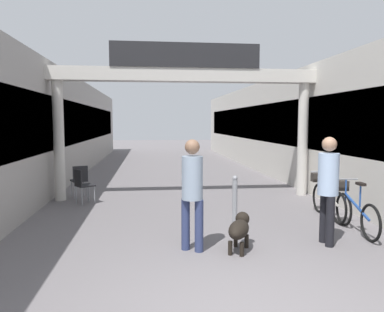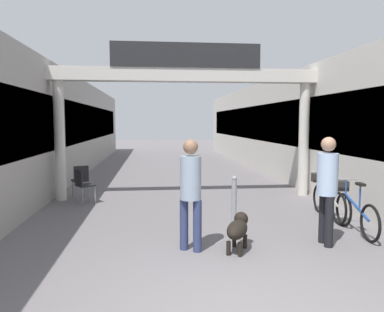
{
  "view_description": "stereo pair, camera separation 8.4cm",
  "coord_description": "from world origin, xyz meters",
  "px_view_note": "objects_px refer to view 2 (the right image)",
  "views": [
    {
      "loc": [
        -0.98,
        -3.59,
        2.08
      ],
      "look_at": [
        0.0,
        4.96,
        1.3
      ],
      "focal_mm": 35.0,
      "sensor_mm": 36.0,
      "label": 1
    },
    {
      "loc": [
        -0.89,
        -3.6,
        2.08
      ],
      "look_at": [
        0.0,
        4.96,
        1.3
      ],
      "focal_mm": 35.0,
      "sensor_mm": 36.0,
      "label": 2
    }
  ],
  "objects_px": {
    "pedestrian_with_dog": "(191,187)",
    "bollard_post_metal": "(234,202)",
    "pedestrian_companion": "(327,183)",
    "bicycle_silver_third": "(327,197)",
    "cafe_chair_black_farther": "(81,178)",
    "bicycle_blue_second": "(353,209)",
    "dog_on_leash": "(238,228)",
    "cafe_chair_black_nearer": "(83,183)"
  },
  "relations": [
    {
      "from": "bollard_post_metal",
      "to": "cafe_chair_black_nearer",
      "type": "relative_size",
      "value": 1.19
    },
    {
      "from": "dog_on_leash",
      "to": "bicycle_blue_second",
      "type": "xyz_separation_m",
      "value": [
        2.41,
        0.78,
        0.07
      ]
    },
    {
      "from": "bollard_post_metal",
      "to": "dog_on_leash",
      "type": "bearing_deg",
      "value": -99.21
    },
    {
      "from": "pedestrian_with_dog",
      "to": "dog_on_leash",
      "type": "relative_size",
      "value": 2.21
    },
    {
      "from": "dog_on_leash",
      "to": "pedestrian_companion",
      "type": "bearing_deg",
      "value": 4.39
    },
    {
      "from": "bicycle_blue_second",
      "to": "bollard_post_metal",
      "type": "distance_m",
      "value": 2.25
    },
    {
      "from": "pedestrian_companion",
      "to": "cafe_chair_black_farther",
      "type": "height_order",
      "value": "pedestrian_companion"
    },
    {
      "from": "cafe_chair_black_nearer",
      "to": "dog_on_leash",
      "type": "bearing_deg",
      "value": -50.51
    },
    {
      "from": "bicycle_blue_second",
      "to": "cafe_chair_black_farther",
      "type": "xyz_separation_m",
      "value": [
        -5.77,
        3.87,
        0.1
      ]
    },
    {
      "from": "pedestrian_with_dog",
      "to": "cafe_chair_black_farther",
      "type": "xyz_separation_m",
      "value": [
        -2.59,
        4.59,
        -0.51
      ]
    },
    {
      "from": "cafe_chair_black_farther",
      "to": "bicycle_blue_second",
      "type": "bearing_deg",
      "value": -33.87
    },
    {
      "from": "bollard_post_metal",
      "to": "cafe_chair_black_farther",
      "type": "bearing_deg",
      "value": 135.56
    },
    {
      "from": "bicycle_silver_third",
      "to": "dog_on_leash",
      "type": "bearing_deg",
      "value": -141.77
    },
    {
      "from": "pedestrian_companion",
      "to": "cafe_chair_black_nearer",
      "type": "height_order",
      "value": "pedestrian_companion"
    },
    {
      "from": "bollard_post_metal",
      "to": "bicycle_blue_second",
      "type": "bearing_deg",
      "value": -9.97
    },
    {
      "from": "cafe_chair_black_nearer",
      "to": "bollard_post_metal",
      "type": "bearing_deg",
      "value": -38.45
    },
    {
      "from": "pedestrian_with_dog",
      "to": "bicycle_silver_third",
      "type": "bearing_deg",
      "value": 30.01
    },
    {
      "from": "dog_on_leash",
      "to": "cafe_chair_black_nearer",
      "type": "bearing_deg",
      "value": 129.49
    },
    {
      "from": "pedestrian_companion",
      "to": "bicycle_blue_second",
      "type": "xyz_separation_m",
      "value": [
        0.86,
        0.66,
        -0.63
      ]
    },
    {
      "from": "pedestrian_with_dog",
      "to": "bollard_post_metal",
      "type": "height_order",
      "value": "pedestrian_with_dog"
    },
    {
      "from": "pedestrian_with_dog",
      "to": "bicycle_blue_second",
      "type": "relative_size",
      "value": 1.07
    },
    {
      "from": "pedestrian_with_dog",
      "to": "cafe_chair_black_farther",
      "type": "height_order",
      "value": "pedestrian_with_dog"
    },
    {
      "from": "bicycle_blue_second",
      "to": "bollard_post_metal",
      "type": "relative_size",
      "value": 1.6
    },
    {
      "from": "pedestrian_companion",
      "to": "bollard_post_metal",
      "type": "bearing_deg",
      "value": 142.24
    },
    {
      "from": "pedestrian_companion",
      "to": "bicycle_silver_third",
      "type": "xyz_separation_m",
      "value": [
        0.87,
        1.79,
        -0.63
      ]
    },
    {
      "from": "pedestrian_companion",
      "to": "cafe_chair_black_farther",
      "type": "relative_size",
      "value": 2.06
    },
    {
      "from": "bollard_post_metal",
      "to": "cafe_chair_black_farther",
      "type": "relative_size",
      "value": 1.19
    },
    {
      "from": "bollard_post_metal",
      "to": "bicycle_silver_third",
      "type": "bearing_deg",
      "value": 18.23
    },
    {
      "from": "pedestrian_with_dog",
      "to": "cafe_chair_black_farther",
      "type": "bearing_deg",
      "value": 119.49
    },
    {
      "from": "bicycle_silver_third",
      "to": "cafe_chair_black_nearer",
      "type": "height_order",
      "value": "bicycle_silver_third"
    },
    {
      "from": "bicycle_silver_third",
      "to": "bollard_post_metal",
      "type": "height_order",
      "value": "bollard_post_metal"
    },
    {
      "from": "pedestrian_companion",
      "to": "dog_on_leash",
      "type": "relative_size",
      "value": 2.24
    },
    {
      "from": "pedestrian_with_dog",
      "to": "cafe_chair_black_nearer",
      "type": "distance_m",
      "value": 4.48
    },
    {
      "from": "bicycle_silver_third",
      "to": "cafe_chair_black_farther",
      "type": "height_order",
      "value": "bicycle_silver_third"
    },
    {
      "from": "bicycle_blue_second",
      "to": "cafe_chair_black_farther",
      "type": "distance_m",
      "value": 6.95
    },
    {
      "from": "cafe_chair_black_farther",
      "to": "pedestrian_with_dog",
      "type": "bearing_deg",
      "value": -60.51
    },
    {
      "from": "pedestrian_with_dog",
      "to": "pedestrian_companion",
      "type": "bearing_deg",
      "value": 1.31
    },
    {
      "from": "dog_on_leash",
      "to": "bollard_post_metal",
      "type": "height_order",
      "value": "bollard_post_metal"
    },
    {
      "from": "bollard_post_metal",
      "to": "pedestrian_companion",
      "type": "bearing_deg",
      "value": -37.76
    },
    {
      "from": "pedestrian_with_dog",
      "to": "bicycle_blue_second",
      "type": "height_order",
      "value": "pedestrian_with_dog"
    },
    {
      "from": "bicycle_silver_third",
      "to": "cafe_chair_black_farther",
      "type": "bearing_deg",
      "value": 154.56
    },
    {
      "from": "bicycle_silver_third",
      "to": "bicycle_blue_second",
      "type": "bearing_deg",
      "value": -90.5
    }
  ]
}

